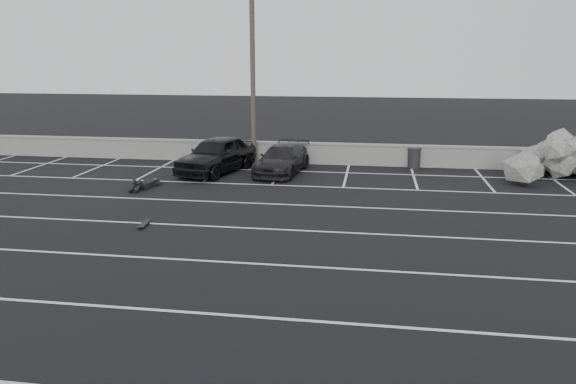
% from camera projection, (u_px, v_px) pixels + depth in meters
% --- Properties ---
extents(ground, '(120.00, 120.00, 0.00)m').
position_uv_depth(ground, '(174.00, 259.00, 14.98)').
color(ground, black).
rests_on(ground, ground).
extents(seawall, '(50.00, 0.45, 1.06)m').
position_uv_depth(seawall, '(270.00, 152.00, 28.28)').
color(seawall, gray).
rests_on(seawall, ground).
extents(stall_lines, '(36.00, 20.05, 0.01)m').
position_uv_depth(stall_lines, '(216.00, 214.00, 19.22)').
color(stall_lines, silver).
rests_on(stall_lines, ground).
extents(car_left, '(3.24, 5.24, 1.67)m').
position_uv_depth(car_left, '(217.00, 155.00, 25.83)').
color(car_left, black).
rests_on(car_left, ground).
extents(car_right, '(2.32, 4.61, 1.28)m').
position_uv_depth(car_right, '(282.00, 159.00, 25.71)').
color(car_right, black).
rests_on(car_right, ground).
extents(utility_pole, '(1.18, 0.24, 8.85)m').
position_uv_depth(utility_pole, '(253.00, 73.00, 26.67)').
color(utility_pole, '#4C4238').
rests_on(utility_pole, ground).
extents(trash_bin, '(0.82, 0.82, 0.98)m').
position_uv_depth(trash_bin, '(414.00, 158.00, 26.86)').
color(trash_bin, black).
rests_on(trash_bin, ground).
extents(person, '(1.65, 2.68, 0.48)m').
position_uv_depth(person, '(149.00, 181.00, 23.13)').
color(person, black).
rests_on(person, ground).
extents(skateboard, '(0.27, 0.76, 0.09)m').
position_uv_depth(skateboard, '(144.00, 224.00, 17.84)').
color(skateboard, black).
rests_on(skateboard, ground).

